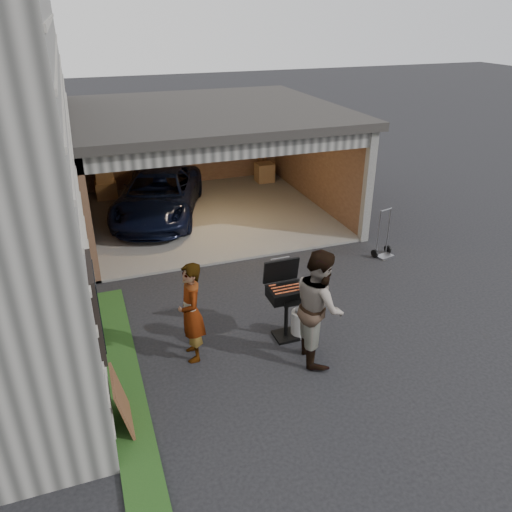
# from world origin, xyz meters

# --- Properties ---
(ground) EXTENTS (80.00, 80.00, 0.00)m
(ground) POSITION_xyz_m (0.00, 0.00, 0.00)
(ground) COLOR black
(ground) RESTS_ON ground
(groundcover_strip) EXTENTS (0.50, 8.00, 0.06)m
(groundcover_strip) POSITION_xyz_m (-2.25, -1.00, 0.03)
(groundcover_strip) COLOR #193814
(groundcover_strip) RESTS_ON ground
(garage) EXTENTS (6.80, 6.30, 2.90)m
(garage) POSITION_xyz_m (0.76, 6.79, 1.87)
(garage) COLOR #605E59
(garage) RESTS_ON ground
(minivan) EXTENTS (3.29, 4.73, 1.20)m
(minivan) POSITION_xyz_m (-0.55, 6.72, 0.60)
(minivan) COLOR black
(minivan) RESTS_ON ground
(woman) EXTENTS (0.43, 0.63, 1.70)m
(woman) POSITION_xyz_m (-1.10, 0.46, 0.85)
(woman) COLOR silver
(woman) RESTS_ON ground
(man) EXTENTS (0.89, 1.06, 1.92)m
(man) POSITION_xyz_m (0.80, -0.20, 0.96)
(man) COLOR #4E211E
(man) RESTS_ON ground
(bbq_grill) EXTENTS (0.62, 0.55, 1.39)m
(bbq_grill) POSITION_xyz_m (0.53, 0.48, 0.83)
(bbq_grill) COLOR black
(bbq_grill) RESTS_ON ground
(propane_tank) EXTENTS (0.39, 0.39, 0.47)m
(propane_tank) POSITION_xyz_m (0.79, 0.43, 0.24)
(propane_tank) COLOR silver
(propane_tank) RESTS_ON ground
(plywood_panel) EXTENTS (0.21, 0.75, 0.83)m
(plywood_panel) POSITION_xyz_m (-2.34, -0.72, 0.41)
(plywood_panel) COLOR #54321C
(plywood_panel) RESTS_ON ground
(hand_truck) EXTENTS (0.50, 0.44, 1.15)m
(hand_truck) POSITION_xyz_m (3.88, 2.63, 0.22)
(hand_truck) COLOR gray
(hand_truck) RESTS_ON ground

